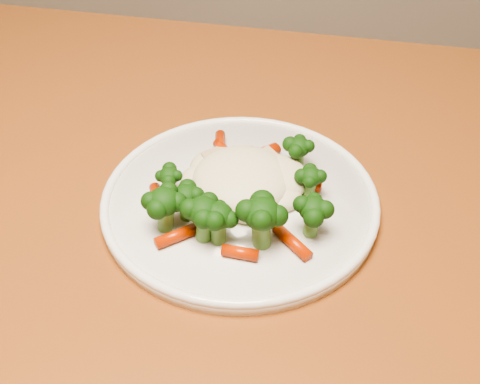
% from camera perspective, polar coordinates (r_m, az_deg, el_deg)
% --- Properties ---
extents(dining_table, '(1.22, 0.84, 0.75)m').
position_cam_1_polar(dining_table, '(0.73, 5.63, -6.76)').
color(dining_table, '#965022').
rests_on(dining_table, ground).
extents(plate, '(0.29, 0.29, 0.01)m').
position_cam_1_polar(plate, '(0.64, 0.00, -0.92)').
color(plate, white).
rests_on(plate, dining_table).
extents(meal, '(0.20, 0.19, 0.05)m').
position_cam_1_polar(meal, '(0.61, -0.16, 0.18)').
color(meal, beige).
rests_on(meal, plate).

